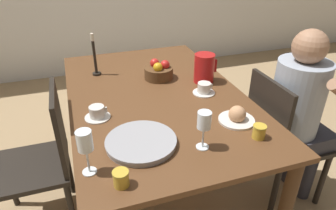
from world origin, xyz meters
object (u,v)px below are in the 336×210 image
jam_jar_amber (121,178)px  candlestick_tall (95,59)px  bread_plate (237,116)px  serving_tray (141,142)px  red_pitcher (204,68)px  wine_glass_water (85,143)px  teacup_across (204,89)px  chair_opposite (43,159)px  jam_jar_red (259,131)px  teacup_near_person (97,113)px  chair_person_side (279,138)px  person_seated (300,108)px  fruit_bowl (159,71)px  wine_glass_juice (204,122)px

jam_jar_amber → candlestick_tall: bearing=88.1°
bread_plate → candlestick_tall: 1.07m
serving_tray → bread_plate: bread_plate is taller
red_pitcher → wine_glass_water: size_ratio=0.94×
wine_glass_water → bread_plate: size_ratio=1.06×
teacup_across → serving_tray: teacup_across is taller
serving_tray → bread_plate: size_ratio=1.75×
teacup_across → wine_glass_water: bearing=-145.9°
serving_tray → candlestick_tall: bearing=96.3°
jam_jar_amber → wine_glass_water: bearing=134.0°
chair_opposite → jam_jar_amber: bearing=-150.0°
jam_jar_red → teacup_near_person: bearing=149.0°
jam_jar_red → chair_opposite: bearing=153.7°
chair_person_side → person_seated: person_seated is taller
teacup_across → fruit_bowl: 0.37m
wine_glass_juice → teacup_across: size_ratio=1.37×
wine_glass_juice → jam_jar_red: (0.29, -0.02, -0.10)m
bread_plate → serving_tray: bearing=-175.4°
person_seated → jam_jar_red: 0.52m
wine_glass_juice → bread_plate: wine_glass_juice is taller
chair_opposite → candlestick_tall: 0.74m
wine_glass_water → serving_tray: (0.25, 0.11, -0.14)m
person_seated → red_pitcher: 0.64m
chair_person_side → jam_jar_amber: 1.16m
chair_person_side → wine_glass_juice: bearing=-69.6°
serving_tray → candlestick_tall: 0.91m
chair_opposite → jam_jar_red: chair_opposite is taller
bread_plate → fruit_bowl: (-0.23, 0.66, 0.02)m
jam_jar_red → person_seated: bearing=27.4°
teacup_across → serving_tray: bearing=-141.8°
person_seated → wine_glass_water: 1.29m
wine_glass_water → chair_opposite: bearing=116.1°
red_pitcher → teacup_across: red_pitcher is taller
person_seated → teacup_across: 0.59m
chair_opposite → teacup_across: bearing=-90.2°
chair_person_side → chair_opposite: 1.45m
person_seated → serving_tray: person_seated is taller
person_seated → candlestick_tall: (-1.11, 0.79, 0.16)m
chair_opposite → wine_glass_water: bearing=-153.9°
red_pitcher → serving_tray: 0.80m
wine_glass_water → fruit_bowl: wine_glass_water is taller
jam_jar_red → fruit_bowl: size_ratio=0.35×
person_seated → wine_glass_water: person_seated is taller
bread_plate → candlestick_tall: (-0.63, 0.86, 0.08)m
teacup_near_person → candlestick_tall: bearing=83.7°
fruit_bowl → wine_glass_water: bearing=-124.0°
wine_glass_water → jam_jar_red: wine_glass_water is taller
red_pitcher → jam_jar_red: red_pitcher is taller
fruit_bowl → candlestick_tall: (-0.40, 0.20, 0.06)m
teacup_across → bread_plate: 0.35m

